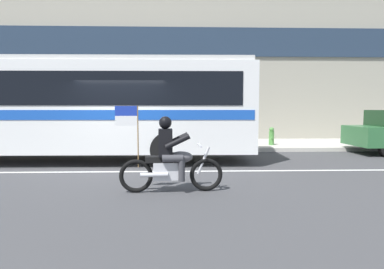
{
  "coord_description": "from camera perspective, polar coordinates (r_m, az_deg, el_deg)",
  "views": [
    {
      "loc": [
        1.72,
        -9.5,
        1.75
      ],
      "look_at": [
        2.03,
        -0.54,
        1.01
      ],
      "focal_mm": 30.91,
      "sensor_mm": 36.0,
      "label": 1
    }
  ],
  "objects": [
    {
      "name": "sidewalk_curb",
      "position": [
        14.8,
        -8.64,
        -1.8
      ],
      "size": [
        28.0,
        3.8,
        0.15
      ],
      "primitive_type": "cube",
      "color": "#B7B2A8",
      "rests_on": "ground_plane"
    },
    {
      "name": "office_building_facade",
      "position": [
        17.79,
        -8.02,
        22.07
      ],
      "size": [
        28.0,
        0.89,
        14.1
      ],
      "color": "gray",
      "rests_on": "ground_plane"
    },
    {
      "name": "fire_hydrant",
      "position": [
        14.37,
        13.55,
        -0.3
      ],
      "size": [
        0.22,
        0.3,
        0.75
      ],
      "color": "#4C8C3F",
      "rests_on": "sidewalk_curb"
    },
    {
      "name": "transit_bus",
      "position": [
        11.27,
        -20.44,
        5.13
      ],
      "size": [
        11.63,
        2.75,
        3.22
      ],
      "color": "white",
      "rests_on": "ground_plane"
    },
    {
      "name": "motorcycle_with_rider",
      "position": [
        6.83,
        -3.79,
        -4.4
      ],
      "size": [
        2.19,
        0.64,
        1.78
      ],
      "color": "black",
      "rests_on": "ground_plane"
    },
    {
      "name": "ground_plane",
      "position": [
        9.82,
        -12.1,
        -5.63
      ],
      "size": [
        60.0,
        60.0,
        0.0
      ],
      "primitive_type": "plane",
      "color": "#3D3D3F"
    },
    {
      "name": "lane_center_stripe",
      "position": [
        9.24,
        -12.76,
        -6.27
      ],
      "size": [
        26.6,
        0.14,
        0.01
      ],
      "primitive_type": "cube",
      "color": "silver",
      "rests_on": "ground_plane"
    }
  ]
}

